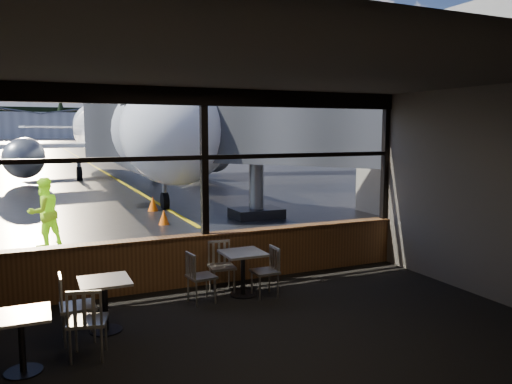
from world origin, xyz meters
TOP-DOWN VIEW (x-y plane):
  - ground_plane at (0.00, 120.00)m, footprint 520.00×520.00m
  - carpet_floor at (0.00, -3.00)m, footprint 8.00×6.00m
  - ceiling at (0.00, -3.00)m, footprint 8.00×6.00m
  - wall_right at (4.00, -3.00)m, footprint 0.04×6.00m
  - wall_back at (0.00, -6.00)m, footprint 8.00×0.04m
  - window_sill at (0.00, 0.00)m, footprint 8.00×0.28m
  - window_header at (0.00, 0.00)m, footprint 8.00×0.18m
  - mullion_centre at (0.00, 0.00)m, footprint 0.12×0.12m
  - mullion_right at (3.95, 0.00)m, footprint 0.12×0.12m
  - window_transom at (0.00, 0.00)m, footprint 8.00×0.10m
  - airliner at (1.65, 20.10)m, footprint 28.38×33.84m
  - jet_bridge at (3.60, 5.50)m, footprint 9.31×11.38m
  - cafe_table_near at (0.38, -0.87)m, footprint 0.69×0.69m
  - cafe_table_mid at (-1.94, -1.50)m, footprint 0.67×0.67m
  - cafe_table_left at (-2.97, -2.34)m, footprint 0.64×0.64m
  - chair_near_e at (0.68, -1.07)m, footprint 0.47×0.47m
  - chair_near_w at (-0.37, -0.92)m, footprint 0.52×0.52m
  - chair_near_n at (0.10, -0.57)m, footprint 0.53×0.53m
  - chair_mid_s at (-2.24, -2.25)m, footprint 0.62×0.62m
  - chair_mid_w at (-2.31, -1.67)m, footprint 0.51×0.51m
  - ground_crew at (-2.59, 4.40)m, footprint 1.02×0.96m
  - cone_nose at (0.94, 8.64)m, footprint 0.36×0.36m
  - terminal_annex at (10.00, 2.50)m, footprint 5.00×7.00m
  - hangar_mid at (0.00, 185.00)m, footprint 38.00×15.00m
  - hangar_right at (60.00, 178.00)m, footprint 50.00×20.00m
  - fuel_tank_c at (-10.00, 182.00)m, footprint 8.00×8.00m
  - treeline at (0.00, 210.00)m, footprint 360.00×3.00m
  - cone_extra at (0.68, 6.01)m, footprint 0.32×0.32m

SIDE VIEW (x-z plane):
  - ground_plane at x=0.00m, z-range 0.00..0.00m
  - carpet_floor at x=0.00m, z-range 0.01..0.01m
  - cone_extra at x=0.68m, z-range 0.00..0.44m
  - cone_nose at x=0.94m, z-range 0.00..0.50m
  - cafe_table_left at x=-2.97m, z-range 0.00..0.70m
  - cafe_table_mid at x=-1.94m, z-range 0.00..0.74m
  - cafe_table_near at x=0.38m, z-range 0.00..0.76m
  - chair_near_e at x=0.68m, z-range 0.00..0.85m
  - chair_near_w at x=-0.37m, z-range 0.00..0.85m
  - chair_near_n at x=0.10m, z-range 0.00..0.89m
  - window_sill at x=0.00m, z-range 0.00..0.90m
  - chair_mid_s at x=-2.24m, z-range 0.00..0.93m
  - chair_mid_w at x=-2.31m, z-range 0.00..0.93m
  - ground_crew at x=-2.59m, z-range 0.00..1.66m
  - wall_right at x=4.00m, z-range 0.00..3.50m
  - wall_back at x=0.00m, z-range 0.00..3.50m
  - mullion_centre at x=0.00m, z-range 0.90..3.50m
  - mullion_right at x=3.95m, z-range 0.90..3.50m
  - window_transom at x=0.00m, z-range 2.26..2.34m
  - jet_bridge at x=3.60m, z-range 0.00..4.97m
  - terminal_annex at x=10.00m, z-range 0.00..6.00m
  - fuel_tank_c at x=-10.00m, z-range 0.00..6.00m
  - window_header at x=0.00m, z-range 3.20..3.50m
  - ceiling at x=0.00m, z-range 3.48..3.52m
  - hangar_mid at x=0.00m, z-range 0.00..10.00m
  - airliner at x=1.65m, z-range 0.00..10.18m
  - hangar_right at x=60.00m, z-range 0.00..12.00m
  - treeline at x=0.00m, z-range 0.00..12.00m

